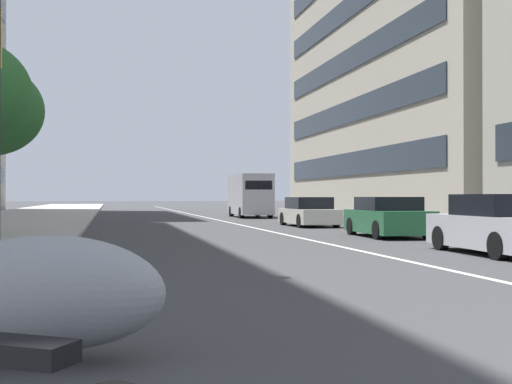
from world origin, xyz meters
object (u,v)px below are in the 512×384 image
Objects in this scene: car_mid_block_traffic at (309,213)px; street_lamp_with_banners at (15,3)px; motorcycle_mid_row at (47,293)px; car_following_behind at (500,226)px; car_far_down_avenue at (388,218)px; delivery_van_ahead at (250,195)px.

street_lamp_with_banners reaches higher than car_mid_block_traffic.
motorcycle_mid_row is 0.27× the size of street_lamp_with_banners.
car_following_behind reaches higher than car_far_down_avenue.
street_lamp_with_banners is (-8.76, 10.96, 4.17)m from car_far_down_avenue.
motorcycle_mid_row is 12.78m from car_following_behind.
car_far_down_avenue is 0.96× the size of car_mid_block_traffic.
car_far_down_avenue is (6.95, -0.20, -0.02)m from car_following_behind.
car_following_behind is 28.65m from delivery_van_ahead.
delivery_van_ahead reaches higher than car_far_down_avenue.
car_far_down_avenue is at bearing -178.19° from car_mid_block_traffic.
car_far_down_avenue is 0.54× the size of street_lamp_with_banners.
car_far_down_avenue is at bearing 0.48° from car_following_behind.
delivery_van_ahead reaches higher than car_mid_block_traffic.
street_lamp_with_banners is (-17.04, 10.68, 4.18)m from car_mid_block_traffic.
delivery_van_ahead is at bearing 2.17° from car_following_behind.
car_mid_block_traffic is 0.74× the size of delivery_van_ahead.
motorcycle_mid_row is at bearing -170.16° from street_lamp_with_banners.
street_lamp_with_banners is at bearing -61.69° from motorcycle_mid_row.
delivery_van_ahead is (37.04, -9.59, 0.93)m from motorcycle_mid_row.
street_lamp_with_banners is at bearing 161.83° from delivery_van_ahead.
car_following_behind is 1.01× the size of car_far_down_avenue.
car_far_down_avenue reaches higher than motorcycle_mid_row.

